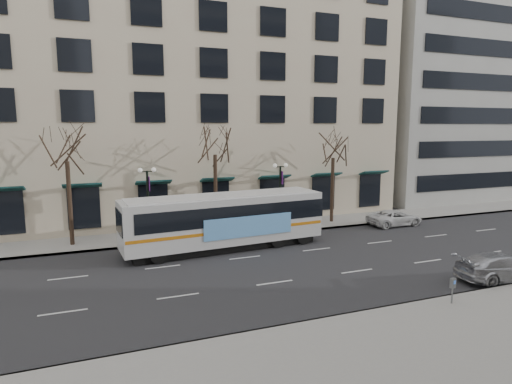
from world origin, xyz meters
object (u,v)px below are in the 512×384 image
lamp_post_right (280,193)px  silver_car (502,267)px  tree_far_right (333,146)px  tree_far_left (66,147)px  white_pickup (395,218)px  pay_station (453,285)px  tree_far_mid (215,142)px  city_bus (226,219)px  lamp_post_left (148,200)px

lamp_post_right → silver_car: (6.24, -14.40, -2.22)m
tree_far_right → lamp_post_right: tree_far_right is taller
tree_far_left → tree_far_right: 20.00m
lamp_post_right → white_pickup: (9.35, -2.00, -2.31)m
white_pickup → pay_station: (-8.14, -14.04, 0.36)m
tree_far_mid → white_pickup: size_ratio=1.87×
city_bus → tree_far_left: bearing=152.0°
pay_station → tree_far_left: bearing=122.8°
lamp_post_left → lamp_post_right: bearing=0.0°
tree_far_left → city_bus: size_ratio=0.62×
tree_far_mid → city_bus: (-0.47, -4.14, -4.93)m
tree_far_mid → city_bus: size_ratio=0.63×
lamp_post_left → pay_station: (11.21, -16.04, -1.95)m
silver_car → pay_station: bearing=115.3°
tree_far_right → city_bus: 12.11m
pay_station → tree_far_right: bearing=65.7°
lamp_post_left → pay_station: lamp_post_left is taller
tree_far_mid → silver_car: bearing=-53.1°
silver_car → lamp_post_left: bearing=55.6°
tree_far_mid → lamp_post_right: tree_far_mid is taller
tree_far_left → pay_station: tree_far_left is taller
tree_far_right → pay_station: tree_far_right is taller
tree_far_right → silver_car: size_ratio=1.62×
tree_far_left → pay_station: bearing=-45.7°
tree_far_mid → city_bus: tree_far_mid is taller
city_bus → pay_station: city_bus is taller
tree_far_right → white_pickup: 7.70m
lamp_post_right → silver_car: size_ratio=1.05×
tree_far_mid → pay_station: (6.22, -16.64, -5.91)m
lamp_post_left → pay_station: bearing=-55.1°
lamp_post_right → city_bus: (-5.48, -3.54, -0.97)m
tree_far_left → city_bus: (9.53, -4.14, -4.73)m
silver_car → city_bus: bearing=54.3°
tree_far_right → silver_car: tree_far_right is taller
tree_far_right → silver_car: bearing=-85.2°
city_bus → pay_station: size_ratio=11.62×
tree_far_left → silver_car: 26.69m
silver_car → white_pickup: bearing=-6.9°
city_bus → silver_car: size_ratio=2.72×
lamp_post_left → lamp_post_right: (10.00, 0.00, 0.00)m
lamp_post_right → silver_car: 15.85m
city_bus → pay_station: (6.69, -12.50, -0.98)m
tree_far_mid → lamp_post_left: 6.40m
white_pickup → tree_far_left: bearing=83.5°
tree_far_right → lamp_post_left: (-14.99, -0.60, -3.48)m
tree_far_right → pay_station: bearing=-102.8°
lamp_post_left → tree_far_right: bearing=2.3°
tree_far_left → lamp_post_right: size_ratio=1.60×
lamp_post_right → silver_car: bearing=-66.6°
lamp_post_left → white_pickup: 19.59m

